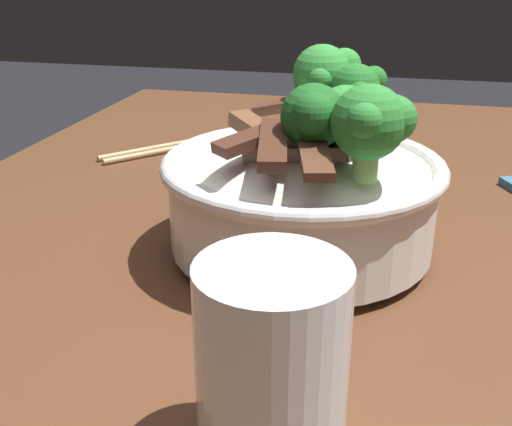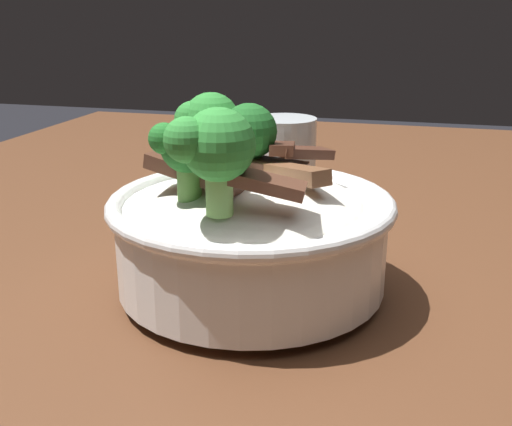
# 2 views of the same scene
# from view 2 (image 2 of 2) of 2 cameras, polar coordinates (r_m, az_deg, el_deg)

# --- Properties ---
(dining_table) EXTENTS (1.30, 0.91, 0.75)m
(dining_table) POSITION_cam_2_polar(r_m,az_deg,el_deg) (0.64, -5.77, -12.70)
(dining_table) COLOR #56331E
(dining_table) RESTS_ON ground
(rice_bowl) EXTENTS (0.21, 0.21, 0.15)m
(rice_bowl) POSITION_cam_2_polar(r_m,az_deg,el_deg) (0.45, -0.77, -0.53)
(rice_bowl) COLOR white
(rice_bowl) RESTS_ON dining_table
(drinking_glass) EXTENTS (0.07, 0.07, 0.10)m
(drinking_glass) POSITION_cam_2_polar(r_m,az_deg,el_deg) (0.66, 2.63, 4.16)
(drinking_glass) COLOR white
(drinking_glass) RESTS_ON dining_table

